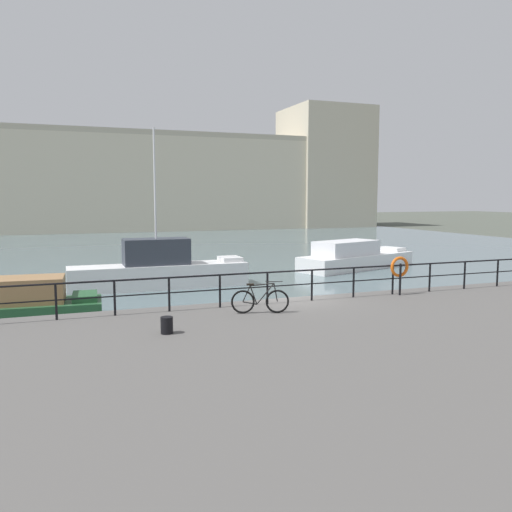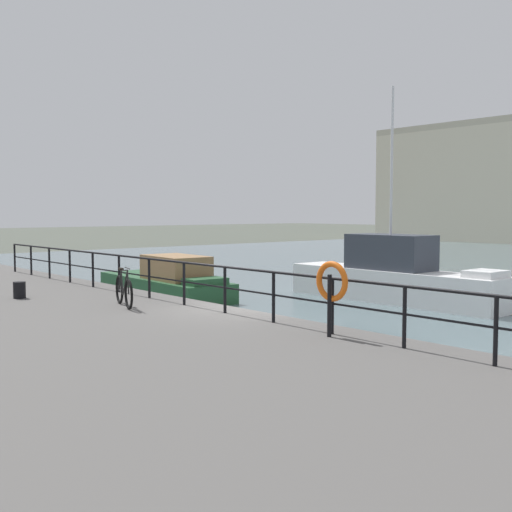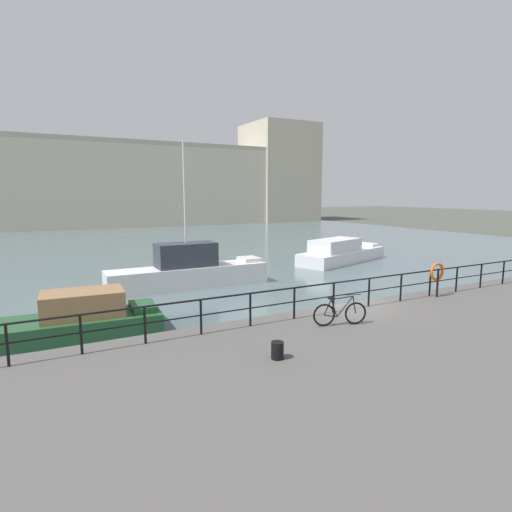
{
  "view_description": "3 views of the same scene",
  "coord_description": "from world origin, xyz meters",
  "px_view_note": "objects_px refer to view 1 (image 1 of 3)",
  "views": [
    {
      "loc": [
        -7.62,
        -16.68,
        4.61
      ],
      "look_at": [
        0.26,
        4.31,
        2.09
      ],
      "focal_mm": 36.99,
      "sensor_mm": 36.0,
      "label": 1
    },
    {
      "loc": [
        11.63,
        -9.51,
        3.39
      ],
      "look_at": [
        -1.48,
        1.81,
        2.17
      ],
      "focal_mm": 44.41,
      "sensor_mm": 36.0,
      "label": 2
    },
    {
      "loc": [
        -10.22,
        -11.87,
        5.2
      ],
      "look_at": [
        -2.46,
        2.7,
        2.71
      ],
      "focal_mm": 29.03,
      "sensor_mm": 36.0,
      "label": 3
    }
  ],
  "objects_px": {
    "moored_blue_motorboat": "(4,308)",
    "moored_small_launch": "(160,270)",
    "parked_bicycle": "(260,301)",
    "mooring_bollard": "(167,325)",
    "harbor_building": "(162,181)",
    "moored_cabin_cruiser": "(354,257)",
    "life_ring_stand": "(400,268)"
  },
  "relations": [
    {
      "from": "moored_blue_motorboat",
      "to": "moored_cabin_cruiser",
      "type": "bearing_deg",
      "value": 27.15
    },
    {
      "from": "moored_blue_motorboat",
      "to": "life_ring_stand",
      "type": "bearing_deg",
      "value": -16.96
    },
    {
      "from": "moored_small_launch",
      "to": "mooring_bollard",
      "type": "xyz_separation_m",
      "value": [
        -2.21,
        -13.22,
        0.37
      ]
    },
    {
      "from": "harbor_building",
      "to": "moored_blue_motorboat",
      "type": "distance_m",
      "value": 56.9
    },
    {
      "from": "moored_blue_motorboat",
      "to": "harbor_building",
      "type": "bearing_deg",
      "value": 77.42
    },
    {
      "from": "harbor_building",
      "to": "moored_small_launch",
      "type": "relative_size",
      "value": 8.51
    },
    {
      "from": "parked_bicycle",
      "to": "life_ring_stand",
      "type": "height_order",
      "value": "life_ring_stand"
    },
    {
      "from": "harbor_building",
      "to": "moored_small_launch",
      "type": "distance_m",
      "value": 49.78
    },
    {
      "from": "parked_bicycle",
      "to": "mooring_bollard",
      "type": "xyz_separation_m",
      "value": [
        -3.12,
        -1.38,
        -0.17
      ]
    },
    {
      "from": "moored_cabin_cruiser",
      "to": "moored_small_launch",
      "type": "bearing_deg",
      "value": 173.99
    },
    {
      "from": "harbor_building",
      "to": "mooring_bollard",
      "type": "bearing_deg",
      "value": -100.51
    },
    {
      "from": "moored_cabin_cruiser",
      "to": "moored_blue_motorboat",
      "type": "distance_m",
      "value": 21.5
    },
    {
      "from": "harbor_building",
      "to": "parked_bicycle",
      "type": "distance_m",
      "value": 61.21
    },
    {
      "from": "moored_blue_motorboat",
      "to": "mooring_bollard",
      "type": "relative_size",
      "value": 17.22
    },
    {
      "from": "moored_blue_motorboat",
      "to": "parked_bicycle",
      "type": "bearing_deg",
      "value": -35.13
    },
    {
      "from": "parked_bicycle",
      "to": "life_ring_stand",
      "type": "relative_size",
      "value": 1.22
    },
    {
      "from": "harbor_building",
      "to": "life_ring_stand",
      "type": "xyz_separation_m",
      "value": [
        -2.55,
        -59.33,
        -4.82
      ]
    },
    {
      "from": "mooring_bollard",
      "to": "parked_bicycle",
      "type": "bearing_deg",
      "value": 23.9
    },
    {
      "from": "parked_bicycle",
      "to": "mooring_bollard",
      "type": "height_order",
      "value": "parked_bicycle"
    },
    {
      "from": "mooring_bollard",
      "to": "life_ring_stand",
      "type": "distance_m",
      "value": 9.26
    },
    {
      "from": "moored_blue_motorboat",
      "to": "moored_small_launch",
      "type": "height_order",
      "value": "moored_small_launch"
    },
    {
      "from": "harbor_building",
      "to": "moored_blue_motorboat",
      "type": "relative_size",
      "value": 10.05
    },
    {
      "from": "mooring_bollard",
      "to": "harbor_building",
      "type": "bearing_deg",
      "value": 79.49
    },
    {
      "from": "moored_cabin_cruiser",
      "to": "mooring_bollard",
      "type": "distance_m",
      "value": 22.15
    },
    {
      "from": "parked_bicycle",
      "to": "harbor_building",
      "type": "bearing_deg",
      "value": 99.09
    },
    {
      "from": "harbor_building",
      "to": "mooring_bollard",
      "type": "height_order",
      "value": "harbor_building"
    },
    {
      "from": "moored_cabin_cruiser",
      "to": "parked_bicycle",
      "type": "relative_size",
      "value": 5.2
    },
    {
      "from": "moored_blue_motorboat",
      "to": "parked_bicycle",
      "type": "height_order",
      "value": "parked_bicycle"
    },
    {
      "from": "moored_small_launch",
      "to": "life_ring_stand",
      "type": "xyz_separation_m",
      "value": [
        6.7,
        -10.77,
        1.12
      ]
    },
    {
      "from": "parked_bicycle",
      "to": "mooring_bollard",
      "type": "bearing_deg",
      "value": -139.15
    },
    {
      "from": "moored_cabin_cruiser",
      "to": "mooring_bollard",
      "type": "height_order",
      "value": "moored_cabin_cruiser"
    },
    {
      "from": "moored_small_launch",
      "to": "life_ring_stand",
      "type": "height_order",
      "value": "moored_small_launch"
    }
  ]
}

